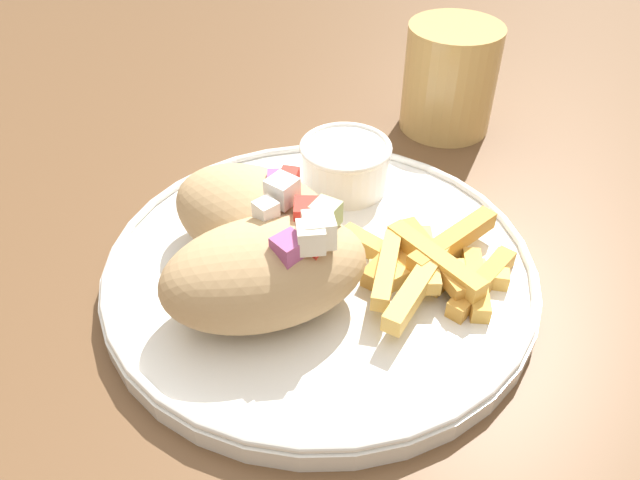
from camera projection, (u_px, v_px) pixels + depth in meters
The scene contains 7 objects.
table at pixel (287, 320), 0.49m from camera, with size 1.31×1.31×0.70m.
plate at pixel (320, 267), 0.43m from camera, with size 0.30×0.30×0.02m.
pita_sandwich_near at pixel (267, 271), 0.37m from camera, with size 0.14×0.10×0.07m.
pita_sandwich_far at pixel (257, 217), 0.42m from camera, with size 0.15×0.14×0.07m.
fries_pile at pixel (432, 266), 0.41m from camera, with size 0.12×0.11×0.02m.
sauce_ramekin at pixel (345, 163), 0.48m from camera, with size 0.07×0.07×0.04m.
water_glass at pixel (449, 83), 0.57m from camera, with size 0.08×0.08×0.10m.
Camera 1 is at (-0.01, -0.34, 1.01)m, focal length 35.00 mm.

